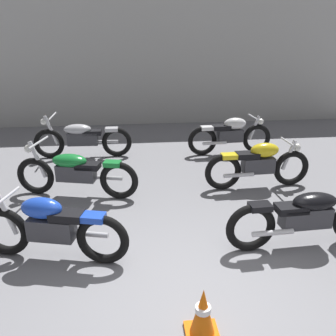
{
  "coord_description": "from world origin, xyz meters",
  "views": [
    {
      "loc": [
        -0.62,
        -3.14,
        2.79
      ],
      "look_at": [
        0.0,
        2.6,
        0.55
      ],
      "focal_mm": 39.31,
      "sensor_mm": 36.0,
      "label": 1
    }
  ],
  "objects_px": {
    "motorcycle_left_row_0": "(51,227)",
    "motorcycle_left_row_2": "(82,138)",
    "motorcycle_right_row_2": "(231,135)",
    "traffic_cone": "(202,314)",
    "motorcycle_right_row_1": "(259,164)",
    "motorcycle_left_row_1": "(75,172)",
    "motorcycle_right_row_0": "(307,216)"
  },
  "relations": [
    {
      "from": "motorcycle_left_row_0",
      "to": "motorcycle_left_row_2",
      "type": "relative_size",
      "value": 0.89
    },
    {
      "from": "motorcycle_left_row_2",
      "to": "motorcycle_left_row_0",
      "type": "bearing_deg",
      "value": -89.39
    },
    {
      "from": "motorcycle_right_row_2",
      "to": "traffic_cone",
      "type": "relative_size",
      "value": 3.65
    },
    {
      "from": "motorcycle_left_row_2",
      "to": "traffic_cone",
      "type": "bearing_deg",
      "value": -72.65
    },
    {
      "from": "traffic_cone",
      "to": "motorcycle_left_row_2",
      "type": "bearing_deg",
      "value": 107.35
    },
    {
      "from": "motorcycle_left_row_2",
      "to": "motorcycle_right_row_1",
      "type": "bearing_deg",
      "value": -31.18
    },
    {
      "from": "motorcycle_left_row_0",
      "to": "motorcycle_left_row_2",
      "type": "distance_m",
      "value": 3.92
    },
    {
      "from": "motorcycle_left_row_0",
      "to": "motorcycle_right_row_2",
      "type": "distance_m",
      "value": 5.04
    },
    {
      "from": "motorcycle_left_row_1",
      "to": "motorcycle_right_row_0",
      "type": "xyz_separation_m",
      "value": [
        3.23,
        -1.91,
        0.0
      ]
    },
    {
      "from": "motorcycle_left_row_2",
      "to": "motorcycle_right_row_0",
      "type": "relative_size",
      "value": 1.0
    },
    {
      "from": "motorcycle_left_row_2",
      "to": "traffic_cone",
      "type": "xyz_separation_m",
      "value": [
        1.68,
        -5.36,
        -0.19
      ]
    },
    {
      "from": "motorcycle_left_row_0",
      "to": "motorcycle_right_row_0",
      "type": "height_order",
      "value": "motorcycle_right_row_0"
    },
    {
      "from": "motorcycle_left_row_2",
      "to": "motorcycle_right_row_2",
      "type": "distance_m",
      "value": 3.36
    },
    {
      "from": "motorcycle_left_row_2",
      "to": "motorcycle_right_row_0",
      "type": "distance_m",
      "value": 5.19
    },
    {
      "from": "motorcycle_left_row_2",
      "to": "motorcycle_right_row_1",
      "type": "height_order",
      "value": "motorcycle_left_row_2"
    },
    {
      "from": "motorcycle_left_row_0",
      "to": "motorcycle_right_row_1",
      "type": "distance_m",
      "value": 3.82
    },
    {
      "from": "motorcycle_right_row_1",
      "to": "motorcycle_left_row_0",
      "type": "bearing_deg",
      "value": -150.42
    },
    {
      "from": "motorcycle_left_row_1",
      "to": "traffic_cone",
      "type": "xyz_separation_m",
      "value": [
        1.57,
        -3.3,
        -0.19
      ]
    },
    {
      "from": "motorcycle_left_row_2",
      "to": "traffic_cone",
      "type": "relative_size",
      "value": 4.02
    },
    {
      "from": "motorcycle_left_row_0",
      "to": "motorcycle_left_row_1",
      "type": "bearing_deg",
      "value": 87.95
    },
    {
      "from": "motorcycle_left_row_2",
      "to": "motorcycle_right_row_0",
      "type": "xyz_separation_m",
      "value": [
        3.34,
        -3.97,
        0.0
      ]
    },
    {
      "from": "motorcycle_right_row_0",
      "to": "motorcycle_left_row_1",
      "type": "bearing_deg",
      "value": 149.45
    },
    {
      "from": "motorcycle_left_row_1",
      "to": "motorcycle_right_row_2",
      "type": "xyz_separation_m",
      "value": [
        3.25,
        1.94,
        0.01
      ]
    },
    {
      "from": "motorcycle_left_row_0",
      "to": "motorcycle_right_row_1",
      "type": "bearing_deg",
      "value": 29.58
    },
    {
      "from": "motorcycle_left_row_0",
      "to": "traffic_cone",
      "type": "height_order",
      "value": "motorcycle_left_row_0"
    },
    {
      "from": "motorcycle_right_row_2",
      "to": "motorcycle_left_row_1",
      "type": "bearing_deg",
      "value": -149.12
    },
    {
      "from": "motorcycle_left_row_0",
      "to": "motorcycle_right_row_1",
      "type": "xyz_separation_m",
      "value": [
        3.32,
        1.88,
        0.0
      ]
    },
    {
      "from": "traffic_cone",
      "to": "motorcycle_left_row_1",
      "type": "bearing_deg",
      "value": 115.38
    },
    {
      "from": "motorcycle_left_row_1",
      "to": "motorcycle_right_row_1",
      "type": "distance_m",
      "value": 3.25
    },
    {
      "from": "motorcycle_right_row_1",
      "to": "traffic_cone",
      "type": "bearing_deg",
      "value": -116.83
    },
    {
      "from": "motorcycle_left_row_0",
      "to": "motorcycle_right_row_2",
      "type": "height_order",
      "value": "same"
    },
    {
      "from": "motorcycle_left_row_2",
      "to": "motorcycle_right_row_2",
      "type": "bearing_deg",
      "value": -1.97
    }
  ]
}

